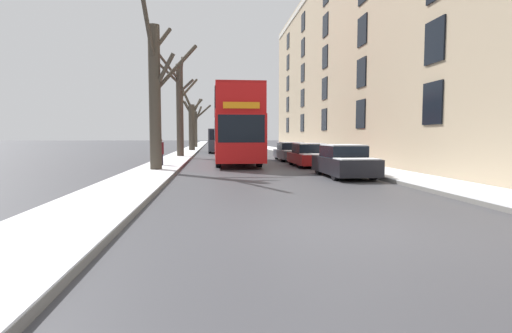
{
  "coord_description": "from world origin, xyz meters",
  "views": [
    {
      "loc": [
        -2.42,
        -7.03,
        1.72
      ],
      "look_at": [
        -0.3,
        12.83,
        0.2
      ],
      "focal_mm": 28.0,
      "sensor_mm": 36.0,
      "label": 1
    }
  ],
  "objects_px": {
    "parked_car_1": "(310,156)",
    "parked_car_2": "(291,152)",
    "bare_tree_left_1": "(180,106)",
    "double_decker_bus": "(236,123)",
    "bare_tree_left_0": "(156,92)",
    "oncoming_van": "(219,140)",
    "parked_car_0": "(344,162)",
    "bare_tree_left_2": "(192,124)",
    "pedestrian_left_sidewalk": "(161,152)",
    "bare_tree_left_3": "(195,125)"
  },
  "relations": [
    {
      "from": "bare_tree_left_2",
      "to": "oncoming_van",
      "type": "xyz_separation_m",
      "value": [
        2.99,
        -4.28,
        -1.82
      ]
    },
    {
      "from": "bare_tree_left_2",
      "to": "parked_car_1",
      "type": "xyz_separation_m",
      "value": [
        7.89,
        -23.58,
        -2.53
      ]
    },
    {
      "from": "bare_tree_left_1",
      "to": "double_decker_bus",
      "type": "bearing_deg",
      "value": -59.53
    },
    {
      "from": "oncoming_van",
      "to": "parked_car_2",
      "type": "bearing_deg",
      "value": -70.27
    },
    {
      "from": "parked_car_1",
      "to": "oncoming_van",
      "type": "height_order",
      "value": "oncoming_van"
    },
    {
      "from": "bare_tree_left_0",
      "to": "double_decker_bus",
      "type": "xyz_separation_m",
      "value": [
        4.04,
        5.97,
        -1.24
      ]
    },
    {
      "from": "double_decker_bus",
      "to": "pedestrian_left_sidewalk",
      "type": "xyz_separation_m",
      "value": [
        -4.24,
        -3.27,
        -1.66
      ]
    },
    {
      "from": "parked_car_0",
      "to": "parked_car_2",
      "type": "distance_m",
      "value": 11.64
    },
    {
      "from": "bare_tree_left_0",
      "to": "bare_tree_left_3",
      "type": "bearing_deg",
      "value": 90.08
    },
    {
      "from": "parked_car_0",
      "to": "pedestrian_left_sidewalk",
      "type": "xyz_separation_m",
      "value": [
        -8.29,
        5.67,
        0.24
      ]
    },
    {
      "from": "oncoming_van",
      "to": "double_decker_bus",
      "type": "bearing_deg",
      "value": -87.04
    },
    {
      "from": "pedestrian_left_sidewalk",
      "to": "bare_tree_left_0",
      "type": "bearing_deg",
      "value": 140.09
    },
    {
      "from": "parked_car_1",
      "to": "parked_car_2",
      "type": "distance_m",
      "value": 5.63
    },
    {
      "from": "bare_tree_left_1",
      "to": "pedestrian_left_sidewalk",
      "type": "bearing_deg",
      "value": -91.22
    },
    {
      "from": "bare_tree_left_3",
      "to": "oncoming_van",
      "type": "height_order",
      "value": "bare_tree_left_3"
    },
    {
      "from": "bare_tree_left_2",
      "to": "double_decker_bus",
      "type": "bearing_deg",
      "value": -79.49
    },
    {
      "from": "bare_tree_left_1",
      "to": "bare_tree_left_2",
      "type": "xyz_separation_m",
      "value": [
        0.19,
        13.81,
        -0.97
      ]
    },
    {
      "from": "bare_tree_left_0",
      "to": "pedestrian_left_sidewalk",
      "type": "bearing_deg",
      "value": 94.15
    },
    {
      "from": "double_decker_bus",
      "to": "pedestrian_left_sidewalk",
      "type": "distance_m",
      "value": 5.6
    },
    {
      "from": "parked_car_1",
      "to": "parked_car_0",
      "type": "bearing_deg",
      "value": -90.0
    },
    {
      "from": "bare_tree_left_3",
      "to": "parked_car_0",
      "type": "xyz_separation_m",
      "value": [
        8.15,
        -42.87,
        -2.66
      ]
    },
    {
      "from": "bare_tree_left_3",
      "to": "pedestrian_left_sidewalk",
      "type": "distance_m",
      "value": 37.27
    },
    {
      "from": "bare_tree_left_0",
      "to": "parked_car_0",
      "type": "xyz_separation_m",
      "value": [
        8.1,
        -2.98,
        -3.13
      ]
    },
    {
      "from": "parked_car_0",
      "to": "parked_car_2",
      "type": "xyz_separation_m",
      "value": [
        0.0,
        11.64,
        -0.03
      ]
    },
    {
      "from": "bare_tree_left_0",
      "to": "double_decker_bus",
      "type": "distance_m",
      "value": 7.31
    },
    {
      "from": "bare_tree_left_1",
      "to": "pedestrian_left_sidewalk",
      "type": "height_order",
      "value": "bare_tree_left_1"
    },
    {
      "from": "bare_tree_left_2",
      "to": "parked_car_0",
      "type": "xyz_separation_m",
      "value": [
        7.89,
        -29.59,
        -2.5
      ]
    },
    {
      "from": "bare_tree_left_0",
      "to": "parked_car_2",
      "type": "height_order",
      "value": "bare_tree_left_0"
    },
    {
      "from": "bare_tree_left_1",
      "to": "oncoming_van",
      "type": "bearing_deg",
      "value": 71.59
    },
    {
      "from": "parked_car_1",
      "to": "parked_car_2",
      "type": "height_order",
      "value": "parked_car_1"
    },
    {
      "from": "double_decker_bus",
      "to": "oncoming_van",
      "type": "distance_m",
      "value": 16.44
    },
    {
      "from": "bare_tree_left_3",
      "to": "parked_car_1",
      "type": "height_order",
      "value": "bare_tree_left_3"
    },
    {
      "from": "pedestrian_left_sidewalk",
      "to": "parked_car_0",
      "type": "bearing_deg",
      "value": -168.44
    },
    {
      "from": "double_decker_bus",
      "to": "bare_tree_left_3",
      "type": "bearing_deg",
      "value": 96.88
    },
    {
      "from": "bare_tree_left_3",
      "to": "parked_car_2",
      "type": "bearing_deg",
      "value": -75.37
    },
    {
      "from": "parked_car_0",
      "to": "pedestrian_left_sidewalk",
      "type": "distance_m",
      "value": 10.05
    },
    {
      "from": "bare_tree_left_0",
      "to": "pedestrian_left_sidewalk",
      "type": "xyz_separation_m",
      "value": [
        -0.2,
        2.7,
        -2.9
      ]
    },
    {
      "from": "parked_car_2",
      "to": "pedestrian_left_sidewalk",
      "type": "xyz_separation_m",
      "value": [
        -8.29,
        -5.96,
        0.27
      ]
    },
    {
      "from": "bare_tree_left_3",
      "to": "parked_car_1",
      "type": "xyz_separation_m",
      "value": [
        8.15,
        -36.86,
        -2.69
      ]
    },
    {
      "from": "bare_tree_left_1",
      "to": "parked_car_2",
      "type": "xyz_separation_m",
      "value": [
        8.08,
        -4.14,
        -3.51
      ]
    },
    {
      "from": "bare_tree_left_0",
      "to": "parked_car_0",
      "type": "relative_size",
      "value": 1.91
    },
    {
      "from": "parked_car_0",
      "to": "bare_tree_left_1",
      "type": "bearing_deg",
      "value": 117.11
    },
    {
      "from": "bare_tree_left_3",
      "to": "pedestrian_left_sidewalk",
      "type": "bearing_deg",
      "value": -90.22
    },
    {
      "from": "bare_tree_left_1",
      "to": "bare_tree_left_3",
      "type": "relative_size",
      "value": 1.0
    },
    {
      "from": "bare_tree_left_0",
      "to": "oncoming_van",
      "type": "height_order",
      "value": "bare_tree_left_0"
    },
    {
      "from": "bare_tree_left_0",
      "to": "double_decker_bus",
      "type": "bearing_deg",
      "value": 55.91
    },
    {
      "from": "bare_tree_left_2",
      "to": "parked_car_2",
      "type": "xyz_separation_m",
      "value": [
        7.89,
        -17.95,
        -2.54
      ]
    },
    {
      "from": "bare_tree_left_0",
      "to": "bare_tree_left_2",
      "type": "xyz_separation_m",
      "value": [
        0.21,
        26.62,
        -0.63
      ]
    },
    {
      "from": "double_decker_bus",
      "to": "oncoming_van",
      "type": "bearing_deg",
      "value": 92.96
    },
    {
      "from": "bare_tree_left_3",
      "to": "pedestrian_left_sidewalk",
      "type": "relative_size",
      "value": 4.96
    }
  ]
}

